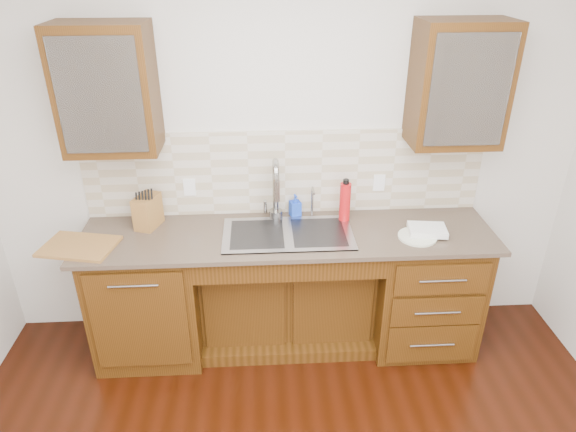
{
  "coord_description": "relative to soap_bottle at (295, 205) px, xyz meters",
  "views": [
    {
      "loc": [
        -0.17,
        -1.48,
        2.56
      ],
      "look_at": [
        0.0,
        1.4,
        1.05
      ],
      "focal_mm": 32.0,
      "sensor_mm": 36.0,
      "label": 1
    }
  ],
  "objects": [
    {
      "name": "wall_back",
      "position": [
        -0.07,
        0.13,
        0.36
      ],
      "size": [
        4.0,
        0.1,
        2.7
      ],
      "primitive_type": "cube",
      "color": "silver",
      "rests_on": "ground"
    },
    {
      "name": "base_cabinet_left",
      "position": [
        -1.02,
        -0.23,
        -0.55
      ],
      "size": [
        0.7,
        0.62,
        0.88
      ],
      "primitive_type": "cube",
      "color": "#593014",
      "rests_on": "ground"
    },
    {
      "name": "base_cabinet_center",
      "position": [
        -0.07,
        -0.14,
        -0.64
      ],
      "size": [
        1.2,
        0.44,
        0.7
      ],
      "primitive_type": "cube",
      "color": "#593014",
      "rests_on": "ground"
    },
    {
      "name": "base_cabinet_right",
      "position": [
        0.88,
        -0.23,
        -0.55
      ],
      "size": [
        0.7,
        0.62,
        0.88
      ],
      "primitive_type": "cube",
      "color": "#593014",
      "rests_on": "ground"
    },
    {
      "name": "countertop",
      "position": [
        -0.07,
        -0.25,
        -0.09
      ],
      "size": [
        2.7,
        0.65,
        0.03
      ],
      "primitive_type": "cube",
      "color": "#84705B",
      "rests_on": "base_cabinet_left"
    },
    {
      "name": "backsplash",
      "position": [
        -0.07,
        0.07,
        0.22
      ],
      "size": [
        2.7,
        0.02,
        0.59
      ],
      "primitive_type": "cube",
      "color": "beige",
      "rests_on": "wall_back"
    },
    {
      "name": "sink",
      "position": [
        -0.07,
        -0.26,
        -0.16
      ],
      "size": [
        0.84,
        0.46,
        0.19
      ],
      "primitive_type": "cube",
      "color": "#9E9EA5",
      "rests_on": "countertop"
    },
    {
      "name": "faucet",
      "position": [
        -0.14,
        -0.03,
        0.12
      ],
      "size": [
        0.04,
        0.04,
        0.4
      ],
      "primitive_type": "cylinder",
      "color": "#999993",
      "rests_on": "countertop"
    },
    {
      "name": "filter_tap",
      "position": [
        0.11,
        -0.02,
        0.04
      ],
      "size": [
        0.02,
        0.02,
        0.24
      ],
      "primitive_type": "cylinder",
      "color": "#999993",
      "rests_on": "countertop"
    },
    {
      "name": "upper_cabinet_left",
      "position": [
        -1.12,
        -0.09,
        0.84
      ],
      "size": [
        0.55,
        0.34,
        0.75
      ],
      "primitive_type": "cube",
      "color": "#593014",
      "rests_on": "wall_back"
    },
    {
      "name": "upper_cabinet_right",
      "position": [
        0.98,
        -0.09,
        0.84
      ],
      "size": [
        0.55,
        0.34,
        0.75
      ],
      "primitive_type": "cube",
      "color": "#593014",
      "rests_on": "wall_back"
    },
    {
      "name": "outlet_left",
      "position": [
        -0.72,
        0.05,
        0.13
      ],
      "size": [
        0.08,
        0.01,
        0.12
      ],
      "primitive_type": "cube",
      "color": "white",
      "rests_on": "backsplash"
    },
    {
      "name": "outlet_right",
      "position": [
        0.58,
        0.05,
        0.13
      ],
      "size": [
        0.08,
        0.01,
        0.12
      ],
      "primitive_type": "cube",
      "color": "white",
      "rests_on": "backsplash"
    },
    {
      "name": "soap_bottle",
      "position": [
        0.0,
        0.0,
        0.0
      ],
      "size": [
        0.09,
        0.09,
        0.16
      ],
      "primitive_type": "imported",
      "rotation": [
        0.0,
        0.0,
        0.27
      ],
      "color": "blue",
      "rests_on": "countertop"
    },
    {
      "name": "water_bottle",
      "position": [
        0.33,
        -0.09,
        0.06
      ],
      "size": [
        0.09,
        0.09,
        0.27
      ],
      "primitive_type": "cylinder",
      "rotation": [
        0.0,
        0.0,
        -0.3
      ],
      "color": "red",
      "rests_on": "countertop"
    },
    {
      "name": "plate",
      "position": [
        0.76,
        -0.35,
        -0.07
      ],
      "size": [
        0.27,
        0.27,
        0.01
      ],
      "primitive_type": "cylinder",
      "rotation": [
        0.0,
        0.0,
        0.09
      ],
      "color": "beige",
      "rests_on": "countertop"
    },
    {
      "name": "dish_towel",
      "position": [
        0.83,
        -0.32,
        -0.04
      ],
      "size": [
        0.26,
        0.2,
        0.04
      ],
      "primitive_type": "cube",
      "rotation": [
        0.0,
        0.0,
        -0.13
      ],
      "color": "silver",
      "rests_on": "plate"
    },
    {
      "name": "knife_block",
      "position": [
        -0.98,
        -0.09,
        0.03
      ],
      "size": [
        0.18,
        0.22,
        0.22
      ],
      "primitive_type": "cube",
      "rotation": [
        0.0,
        0.0,
        -0.34
      ],
      "color": "#9E7F46",
      "rests_on": "countertop"
    },
    {
      "name": "cutting_board",
      "position": [
        -1.37,
        -0.35,
        -0.07
      ],
      "size": [
        0.49,
        0.39,
        0.02
      ],
      "primitive_type": "cube",
      "rotation": [
        0.0,
        0.0,
        -0.21
      ],
      "color": "brown",
      "rests_on": "countertop"
    },
    {
      "name": "cup_left_a",
      "position": [
        -1.21,
        -0.09,
        0.78
      ],
      "size": [
        0.12,
        0.12,
        0.09
      ],
      "primitive_type": "imported",
      "rotation": [
        0.0,
        0.0,
        -0.02
      ],
      "color": "white",
      "rests_on": "upper_cabinet_left"
    },
    {
      "name": "cup_left_b",
      "position": [
        -0.96,
        -0.09,
        0.79
      ],
      "size": [
        0.13,
        0.13,
        0.1
      ],
      "primitive_type": "imported",
      "rotation": [
        0.0,
        0.0,
        0.22
      ],
      "color": "white",
      "rests_on": "upper_cabinet_left"
    },
    {
      "name": "cup_right_a",
      "position": [
        0.94,
        -0.09,
        0.78
      ],
      "size": [
        0.14,
        0.14,
        0.09
      ],
      "primitive_type": "imported",
      "rotation": [
        0.0,
        0.0,
        -0.24
      ],
      "color": "silver",
      "rests_on": "upper_cabinet_right"
    },
    {
      "name": "cup_right_b",
      "position": [
        1.11,
        -0.09,
        0.78
      ],
      "size": [
        0.11,
        0.11,
        0.08
      ],
      "primitive_type": "imported",
      "rotation": [
        0.0,
        0.0,
        -0.23
      ],
      "color": "silver",
      "rests_on": "upper_cabinet_right"
    }
  ]
}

